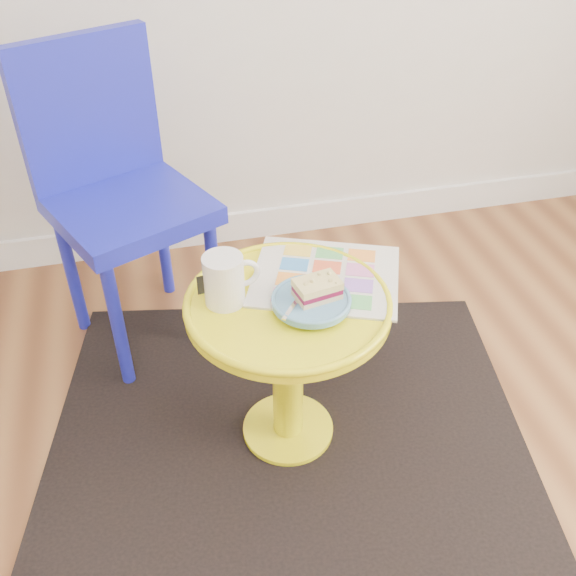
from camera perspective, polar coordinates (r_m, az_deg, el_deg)
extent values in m
cube|color=white|center=(2.55, -8.90, 4.91)|extent=(4.00, 0.02, 0.12)
cube|color=black|center=(1.84, 0.00, -12.55)|extent=(1.49, 1.33, 0.01)
cylinder|color=yellow|center=(1.84, 0.00, -12.42)|extent=(0.25, 0.25, 0.02)
cylinder|color=yellow|center=(1.67, 0.00, -7.52)|extent=(0.08, 0.08, 0.42)
cylinder|color=yellow|center=(1.52, 0.00, -1.57)|extent=(0.49, 0.49, 0.03)
cylinder|color=#1A1FAD|center=(1.89, -14.84, -3.41)|extent=(0.04, 0.04, 0.43)
cylinder|color=#1A1FAD|center=(2.00, -6.55, 0.27)|extent=(0.04, 0.04, 0.43)
cylinder|color=#1A1FAD|center=(2.14, -18.64, 1.15)|extent=(0.04, 0.04, 0.43)
cylinder|color=#1A1FAD|center=(2.24, -11.08, 4.22)|extent=(0.04, 0.04, 0.43)
cube|color=#1A1FAD|center=(1.92, -13.84, 6.84)|extent=(0.54, 0.54, 0.05)
cube|color=#1A1FAD|center=(1.98, -17.34, 14.76)|extent=(0.39, 0.21, 0.43)
cube|color=silver|center=(1.59, 3.37, 1.09)|extent=(0.44, 0.42, 0.01)
cylinder|color=white|center=(1.49, -5.73, 0.71)|extent=(0.10, 0.10, 0.12)
torus|color=white|center=(1.49, -3.84, 1.32)|extent=(0.07, 0.02, 0.07)
cylinder|color=#D1B78C|center=(1.45, -5.86, 2.46)|extent=(0.09, 0.09, 0.01)
cylinder|color=#568FB7|center=(1.49, 2.07, -1.48)|extent=(0.07, 0.07, 0.01)
cylinder|color=#568FB7|center=(1.49, 2.08, -1.18)|extent=(0.18, 0.18, 0.01)
cube|color=#D3BC8C|center=(1.48, 2.60, -0.55)|extent=(0.11, 0.09, 0.01)
cube|color=maroon|center=(1.48, 2.61, -0.14)|extent=(0.11, 0.08, 0.01)
cube|color=#EADB8C|center=(1.47, 2.63, 0.35)|extent=(0.11, 0.09, 0.02)
cube|color=silver|center=(1.46, 0.54, -1.52)|extent=(0.08, 0.10, 0.00)
cube|color=silver|center=(1.51, 1.62, -0.01)|extent=(0.04, 0.04, 0.00)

